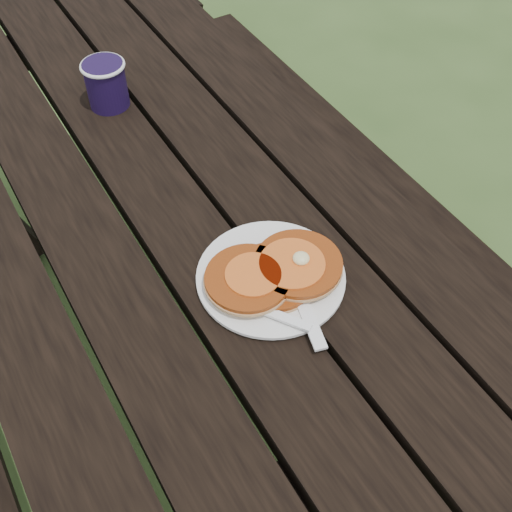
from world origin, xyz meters
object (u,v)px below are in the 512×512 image
picnic_table (165,295)px  pancake_stack (275,272)px  plate (271,277)px  coffee_cup (106,82)px

picnic_table → pancake_stack: 0.54m
plate → coffee_cup: size_ratio=2.40×
picnic_table → coffee_cup: coffee_cup is taller
plate → coffee_cup: coffee_cup is taller
plate → coffee_cup: (-0.04, 0.56, 0.05)m
picnic_table → pancake_stack: (0.07, -0.35, 0.41)m
pancake_stack → picnic_table: bearing=101.6°
picnic_table → coffee_cup: 0.49m
pancake_stack → plate: bearing=109.7°
pancake_stack → coffee_cup: size_ratio=2.29×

